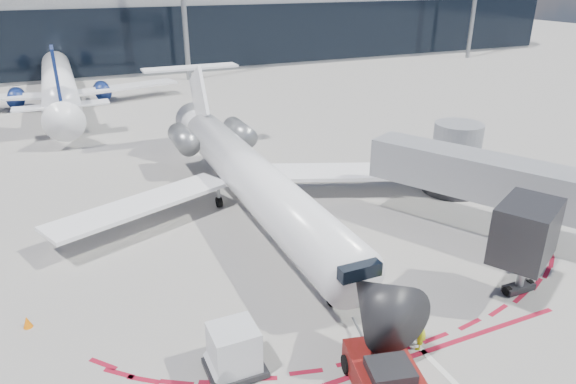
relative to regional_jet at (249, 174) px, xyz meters
name	(u,v)px	position (x,y,z in m)	size (l,w,h in m)	color
ground	(302,230)	(1.90, -3.72, -2.52)	(260.00, 260.00, 0.00)	gray
apron_centerline	(288,217)	(1.90, -1.72, -2.51)	(0.25, 40.00, 0.01)	silver
apron_stop_bar	(424,352)	(1.90, -15.22, -2.51)	(14.00, 0.25, 0.01)	maroon
terminal_building	(128,9)	(1.90, 61.25, 6.01)	(150.00, 24.15, 24.00)	gray
jet_bridge	(475,175)	(11.69, -6.73, 0.49)	(10.03, 15.20, 4.90)	gray
regional_jet	(249,174)	(0.00, 0.00, 0.00)	(24.40, 30.09, 7.53)	white
pushback_tug	(386,378)	(-0.72, -16.34, -1.87)	(3.04, 5.73, 1.46)	#5E140D
ramp_worker	(421,329)	(1.89, -14.90, -1.61)	(0.66, 0.44, 1.82)	#D6EA18
uld_container	(234,351)	(-5.36, -13.20, -1.52)	(2.15, 1.83, 2.01)	black
safety_cone_left	(27,322)	(-12.63, -7.10, -2.25)	(0.39, 0.39, 0.54)	orange
bg_airliner_1	(55,60)	(-10.00, 35.37, 2.49)	(30.96, 32.78, 10.02)	white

